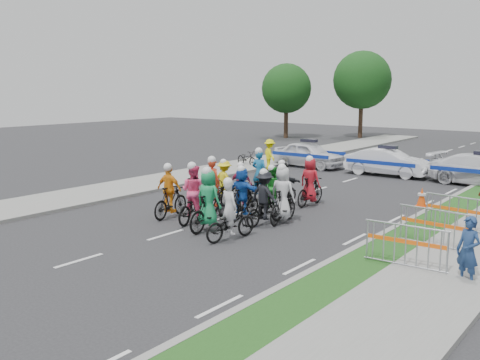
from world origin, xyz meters
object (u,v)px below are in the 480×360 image
Objects in this scene: rider_9 at (242,191)px; parked_bike at (247,158)px; rider_10 at (225,186)px; marshal_hiviz at (270,154)px; rider_5 at (242,196)px; rider_8 at (273,194)px; rider_13 at (310,186)px; police_car_0 at (309,155)px; barrier_0 at (406,248)px; spectator_0 at (468,251)px; rider_3 at (170,197)px; barrier_2 at (458,215)px; tree_0 at (286,89)px; rider_11 at (283,187)px; cone_0 at (422,197)px; rider_0 at (230,219)px; rider_1 at (209,206)px; police_car_1 at (387,162)px; rider_7 at (283,200)px; rider_12 at (260,182)px; rider_2 at (194,200)px; rider_6 at (214,193)px; barrier_1 at (434,230)px.

rider_9 reaches higher than parked_bike.
rider_10 is 8.66m from marshal_hiviz.
rider_5 is 1.41m from rider_8.
rider_13 is 9.71m from police_car_0.
parked_bike is (-7.83, 6.50, -0.29)m from rider_13.
spectator_0 is at bearing -1.26° from barrier_0.
rider_3 is 0.92× the size of barrier_2.
rider_8 is 6.64m from barrier_0.
rider_8 is at bearing -121.91° from parked_bike.
tree_0 reaches higher than rider_8.
tree_0 is (-15.30, 21.94, 3.46)m from rider_13.
cone_0 is (4.01, 3.10, -0.39)m from rider_11.
rider_0 is 31.66m from tree_0.
rider_1 reaches higher than barrier_0.
rider_7 is at bearing -176.52° from police_car_1.
rider_0 is 13.53m from police_car_1.
rider_1 is 4.14m from rider_11.
spectator_0 is (7.54, -1.72, 0.01)m from rider_5.
rider_9 reaches higher than rider_8.
rider_12 is 8.82m from parked_bike.
barrier_0 is 1.00× the size of barrier_2.
rider_6 is at bearing -82.44° from rider_2.
rider_8 is 0.42× the size of police_car_0.
police_car_1 is 2.02× the size of barrier_1.
rider_12 is at bearing -50.58° from rider_7.
barrier_0 is at bearing -90.00° from barrier_1.
spectator_0 is at bearing -56.15° from barrier_1.
rider_7 is 0.94× the size of rider_12.
police_car_1 is at bearing 114.31° from barrier_0.
rider_9 is 7.18m from barrier_2.
rider_3 reaches higher than barrier_2.
spectator_0 is at bearing 165.80° from rider_2.
rider_5 is 0.91× the size of rider_6.
rider_0 is 1.19m from rider_1.
rider_5 is 29.16m from tree_0.
rider_2 is 1.18× the size of rider_10.
rider_9 is 0.42× the size of police_car_1.
spectator_0 is (8.90, -4.60, 0.10)m from rider_12.
rider_11 is 1.12× the size of spectator_0.
rider_5 is at bearing -127.25° from parked_bike.
rider_9 is 10.24m from police_car_1.
marshal_hiviz reaches higher than cone_0.
barrier_0 is at bearing 149.90° from rider_11.
rider_11 reaches higher than rider_9.
spectator_0 is at bearing 171.96° from rider_6.
rider_6 is 1.19× the size of parked_bike.
rider_3 is at bearing -138.70° from parked_bike.
marshal_hiviz is at bearing -64.57° from rider_12.
parked_bike is (-5.59, 9.30, -0.21)m from rider_6.
police_car_1 is (4.51, -0.11, -0.02)m from police_car_0.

